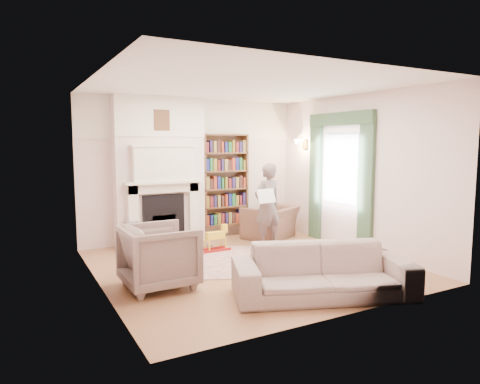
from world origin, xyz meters
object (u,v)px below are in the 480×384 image
rocking_horse (215,238)px  coffee_table (357,265)px  armchair_reading (270,222)px  sofa (323,271)px  man_reading (267,205)px  paraffin_heater (132,236)px  bookcase (225,180)px  armchair_left (159,256)px

rocking_horse → coffee_table: bearing=-68.5°
armchair_reading → sofa: bearing=42.8°
armchair_reading → coffee_table: armchair_reading is taller
sofa → coffee_table: bearing=39.1°
man_reading → paraffin_heater: (-2.32, 0.87, -0.51)m
bookcase → armchair_left: bookcase is taller
bookcase → armchair_reading: bookcase is taller
armchair_reading → paraffin_heater: 2.78m
bookcase → coffee_table: bearing=-84.3°
bookcase → armchair_left: (-2.20, -2.45, -0.75)m
rocking_horse → sofa: bearing=-87.4°
coffee_table → paraffin_heater: paraffin_heater is taller
paraffin_heater → sofa: bearing=-65.7°
coffee_table → rocking_horse: 2.66m
man_reading → coffee_table: bearing=84.7°
armchair_reading → man_reading: (-0.45, -0.60, 0.46)m
man_reading → coffee_table: man_reading is taller
rocking_horse → bookcase: bearing=53.9°
man_reading → rocking_horse: bearing=-15.8°
armchair_left → paraffin_heater: (0.16, 2.10, -0.15)m
armchair_reading → sofa: 3.39m
armchair_left → sofa: 2.17m
armchair_reading → armchair_left: bearing=5.9°
sofa → paraffin_heater: size_ratio=4.07×
sofa → coffee_table: 0.89m
sofa → paraffin_heater: 3.76m
armchair_left → sofa: bearing=-129.2°
man_reading → paraffin_heater: 2.53m
armchair_reading → coffee_table: bearing=56.5°
man_reading → armchair_reading: bearing=-134.0°
bookcase → paraffin_heater: bookcase is taller
coffee_table → sofa: bearing=-163.6°
armchair_left → paraffin_heater: armchair_left is taller
armchair_reading → man_reading: size_ratio=0.64×
armchair_reading → man_reading: bearing=27.1°
bookcase → coffee_table: bookcase is taller
armchair_left → man_reading: (2.48, 1.23, 0.36)m
man_reading → coffee_table: size_ratio=2.24×
man_reading → armchair_left: bearing=19.3°
sofa → man_reading: bearing=94.3°
sofa → rocking_horse: 2.72m
armchair_left → armchair_reading: bearing=-59.2°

